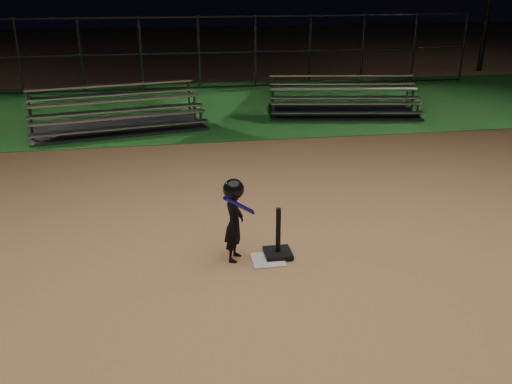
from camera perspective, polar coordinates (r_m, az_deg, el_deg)
name	(u,v)px	position (r m, az deg, el deg)	size (l,w,h in m)	color
ground	(268,261)	(7.74, 1.24, -7.16)	(80.00, 80.00, 0.00)	#AF7C4F
grass_strip	(207,106)	(17.13, -5.08, 8.86)	(60.00, 8.00, 0.01)	#1A531D
home_plate	(268,260)	(7.73, 1.24, -7.08)	(0.45, 0.45, 0.02)	beige
batting_tee	(278,247)	(7.79, 2.30, -5.71)	(0.38, 0.38, 0.72)	black
child_batter	(234,218)	(7.51, -2.30, -2.69)	(0.49, 0.56, 1.20)	black
bleacher_left	(118,121)	(14.87, -14.21, 7.21)	(4.69, 2.93, 1.07)	#A7A7AC
bleacher_right	(343,106)	(16.30, 9.01, 8.79)	(4.49, 2.69, 1.04)	#ABACB0
backstop_fence	(199,53)	(19.87, -5.95, 14.21)	(20.08, 0.08, 2.50)	#38383D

